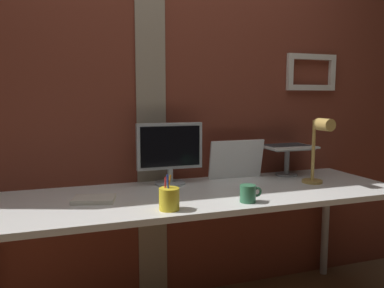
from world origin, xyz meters
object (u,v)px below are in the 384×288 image
at_px(laptop, 282,137).
at_px(whiteboard_panel, 236,159).
at_px(monitor, 170,150).
at_px(desk_lamp, 319,144).
at_px(coffee_mug, 248,193).
at_px(pen_cup, 169,199).

height_order(laptop, whiteboard_panel, laptop).
height_order(monitor, laptop, laptop).
bearing_deg(whiteboard_panel, desk_lamp, -39.64).
relative_size(laptop, coffee_mug, 2.80).
xyz_separation_m(desk_lamp, pen_cup, (-0.95, -0.20, -0.19)).
xyz_separation_m(monitor, laptop, (0.79, 0.07, 0.04)).
relative_size(pen_cup, coffee_mug, 1.42).
distance_m(whiteboard_panel, desk_lamp, 0.50).
relative_size(whiteboard_panel, coffee_mug, 3.11).
height_order(laptop, coffee_mug, laptop).
xyz_separation_m(monitor, coffee_mug, (0.26, -0.49, -0.16)).
relative_size(desk_lamp, pen_cup, 2.38).
bearing_deg(monitor, coffee_mug, -62.23).
bearing_deg(monitor, laptop, 5.08).
height_order(whiteboard_panel, coffee_mug, whiteboard_panel).
bearing_deg(pen_cup, laptop, 31.08).
bearing_deg(desk_lamp, pen_cup, -168.03).
xyz_separation_m(whiteboard_panel, coffee_mug, (-0.18, -0.51, -0.08)).
bearing_deg(coffee_mug, laptop, 46.57).
height_order(laptop, desk_lamp, laptop).
distance_m(desk_lamp, coffee_mug, 0.62).
bearing_deg(coffee_mug, desk_lamp, 20.03).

